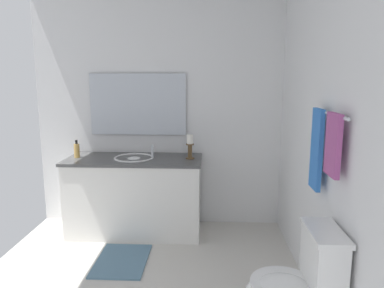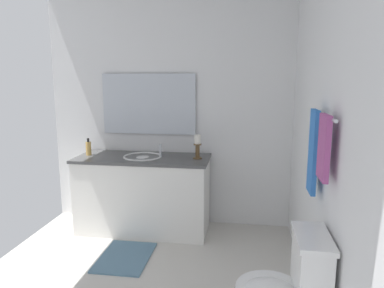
{
  "view_description": "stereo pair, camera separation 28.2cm",
  "coord_description": "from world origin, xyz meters",
  "px_view_note": "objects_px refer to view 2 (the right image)",
  "views": [
    {
      "loc": [
        2.52,
        0.53,
        1.59
      ],
      "look_at": [
        -0.26,
        0.4,
        1.08
      ],
      "focal_mm": 33.47,
      "sensor_mm": 36.0,
      "label": 1
    },
    {
      "loc": [
        2.49,
        0.81,
        1.59
      ],
      "look_at": [
        -0.26,
        0.4,
        1.08
      ],
      "focal_mm": 33.47,
      "sensor_mm": 36.0,
      "label": 2
    }
  ],
  "objects_px": {
    "soap_bottle": "(89,148)",
    "towel_center": "(324,147)",
    "vanity_cabinet": "(144,194)",
    "candle_holder_tall": "(198,146)",
    "sink_basin": "(143,161)",
    "towel_bar": "(324,115)",
    "mirror": "(149,104)",
    "bath_mat": "(125,257)",
    "towel_near_vanity": "(313,152)"
  },
  "relations": [
    {
      "from": "vanity_cabinet",
      "to": "towel_center",
      "type": "height_order",
      "value": "towel_center"
    },
    {
      "from": "towel_bar",
      "to": "towel_center",
      "type": "relative_size",
      "value": 1.65
    },
    {
      "from": "soap_bottle",
      "to": "towel_center",
      "type": "xyz_separation_m",
      "value": [
        1.46,
        2.06,
        0.35
      ]
    },
    {
      "from": "sink_basin",
      "to": "mirror",
      "type": "bearing_deg",
      "value": -179.8
    },
    {
      "from": "sink_basin",
      "to": "mirror",
      "type": "xyz_separation_m",
      "value": [
        -0.28,
        -0.0,
        0.56
      ]
    },
    {
      "from": "vanity_cabinet",
      "to": "mirror",
      "type": "height_order",
      "value": "mirror"
    },
    {
      "from": "vanity_cabinet",
      "to": "towel_bar",
      "type": "distance_m",
      "value": 2.21
    },
    {
      "from": "vanity_cabinet",
      "to": "candle_holder_tall",
      "type": "relative_size",
      "value": 5.69
    },
    {
      "from": "mirror",
      "to": "towel_bar",
      "type": "distance_m",
      "value": 2.17
    },
    {
      "from": "candle_holder_tall",
      "to": "towel_near_vanity",
      "type": "distance_m",
      "value": 1.48
    },
    {
      "from": "mirror",
      "to": "bath_mat",
      "type": "relative_size",
      "value": 1.71
    },
    {
      "from": "vanity_cabinet",
      "to": "soap_bottle",
      "type": "height_order",
      "value": "soap_bottle"
    },
    {
      "from": "sink_basin",
      "to": "bath_mat",
      "type": "height_order",
      "value": "sink_basin"
    },
    {
      "from": "mirror",
      "to": "towel_bar",
      "type": "relative_size",
      "value": 1.69
    },
    {
      "from": "vanity_cabinet",
      "to": "bath_mat",
      "type": "xyz_separation_m",
      "value": [
        0.62,
        0.0,
        -0.39
      ]
    },
    {
      "from": "sink_basin",
      "to": "mirror",
      "type": "distance_m",
      "value": 0.63
    },
    {
      "from": "sink_basin",
      "to": "towel_near_vanity",
      "type": "height_order",
      "value": "towel_near_vanity"
    },
    {
      "from": "bath_mat",
      "to": "mirror",
      "type": "bearing_deg",
      "value": 180.0
    },
    {
      "from": "towel_center",
      "to": "towel_bar",
      "type": "bearing_deg",
      "value": 173.22
    },
    {
      "from": "soap_bottle",
      "to": "towel_center",
      "type": "relative_size",
      "value": 0.49
    },
    {
      "from": "vanity_cabinet",
      "to": "towel_center",
      "type": "relative_size",
      "value": 3.76
    },
    {
      "from": "vanity_cabinet",
      "to": "sink_basin",
      "type": "distance_m",
      "value": 0.36
    },
    {
      "from": "sink_basin",
      "to": "candle_holder_tall",
      "type": "distance_m",
      "value": 0.59
    },
    {
      "from": "towel_near_vanity",
      "to": "towel_center",
      "type": "bearing_deg",
      "value": 0.0
    },
    {
      "from": "mirror",
      "to": "soap_bottle",
      "type": "bearing_deg",
      "value": -64.92
    },
    {
      "from": "towel_near_vanity",
      "to": "sink_basin",
      "type": "bearing_deg",
      "value": -128.01
    },
    {
      "from": "vanity_cabinet",
      "to": "towel_bar",
      "type": "height_order",
      "value": "towel_bar"
    },
    {
      "from": "soap_bottle",
      "to": "vanity_cabinet",
      "type": "bearing_deg",
      "value": 89.5
    },
    {
      "from": "sink_basin",
      "to": "bath_mat",
      "type": "xyz_separation_m",
      "value": [
        0.62,
        -0.0,
        -0.75
      ]
    },
    {
      "from": "vanity_cabinet",
      "to": "candle_holder_tall",
      "type": "xyz_separation_m",
      "value": [
        -0.01,
        0.57,
        0.52
      ]
    },
    {
      "from": "vanity_cabinet",
      "to": "towel_near_vanity",
      "type": "relative_size",
      "value": 2.55
    },
    {
      "from": "vanity_cabinet",
      "to": "sink_basin",
      "type": "xyz_separation_m",
      "value": [
        -0.0,
        0.0,
        0.36
      ]
    },
    {
      "from": "mirror",
      "to": "bath_mat",
      "type": "xyz_separation_m",
      "value": [
        0.91,
        0.0,
        -1.31
      ]
    },
    {
      "from": "towel_bar",
      "to": "mirror",
      "type": "bearing_deg",
      "value": -136.7
    },
    {
      "from": "sink_basin",
      "to": "towel_bar",
      "type": "xyz_separation_m",
      "value": [
        1.3,
        1.49,
        0.62
      ]
    },
    {
      "from": "candle_holder_tall",
      "to": "towel_center",
      "type": "height_order",
      "value": "towel_center"
    },
    {
      "from": "soap_bottle",
      "to": "mirror",
      "type": "bearing_deg",
      "value": 115.08
    },
    {
      "from": "soap_bottle",
      "to": "towel_bar",
      "type": "xyz_separation_m",
      "value": [
        1.31,
        2.08,
        0.51
      ]
    },
    {
      "from": "towel_center",
      "to": "bath_mat",
      "type": "distance_m",
      "value": 2.08
    },
    {
      "from": "sink_basin",
      "to": "vanity_cabinet",
      "type": "bearing_deg",
      "value": -90.0
    },
    {
      "from": "soap_bottle",
      "to": "towel_center",
      "type": "height_order",
      "value": "towel_center"
    },
    {
      "from": "mirror",
      "to": "towel_near_vanity",
      "type": "height_order",
      "value": "mirror"
    },
    {
      "from": "soap_bottle",
      "to": "towel_bar",
      "type": "bearing_deg",
      "value": 57.84
    },
    {
      "from": "sink_basin",
      "to": "mirror",
      "type": "relative_size",
      "value": 0.39
    },
    {
      "from": "bath_mat",
      "to": "towel_near_vanity",
      "type": "bearing_deg",
      "value": 70.38
    },
    {
      "from": "sink_basin",
      "to": "soap_bottle",
      "type": "height_order",
      "value": "soap_bottle"
    },
    {
      "from": "mirror",
      "to": "soap_bottle",
      "type": "relative_size",
      "value": 5.68
    },
    {
      "from": "sink_basin",
      "to": "soap_bottle",
      "type": "xyz_separation_m",
      "value": [
        -0.01,
        -0.59,
        0.11
      ]
    },
    {
      "from": "candle_holder_tall",
      "to": "mirror",
      "type": "bearing_deg",
      "value": -115.51
    },
    {
      "from": "candle_holder_tall",
      "to": "towel_bar",
      "type": "relative_size",
      "value": 0.4
    }
  ]
}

